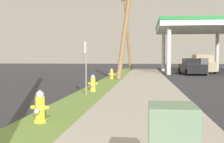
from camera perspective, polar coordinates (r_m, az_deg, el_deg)
name	(u,v)px	position (r m, az deg, el deg)	size (l,w,h in m)	color
fire_hydrant_nearest	(40,109)	(6.97, -13.85, -7.01)	(0.42, 0.38, 0.74)	yellow
fire_hydrant_second	(93,84)	(13.08, -3.74, -2.45)	(0.42, 0.38, 0.74)	yellow
fire_hydrant_third	(112,74)	(20.72, -0.08, -0.57)	(0.42, 0.37, 0.74)	yellow
utility_pole_midground	(128,10)	(20.66, 3.05, 11.83)	(2.13, 0.45, 9.41)	#937047
utility_pole_background	(127,31)	(38.68, 3.01, 7.83)	(1.62, 2.03, 9.81)	olive
street_sign_post	(86,57)	(11.63, -5.09, 2.78)	(0.05, 0.36, 2.12)	gray
car_black_by_near_pump	(192,67)	(29.53, 15.30, 0.83)	(2.22, 4.62, 1.57)	black
truck_tan_at_forecourt	(200,64)	(33.31, 16.81, 1.34)	(2.48, 5.53, 1.97)	tan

